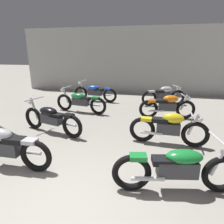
# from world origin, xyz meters

# --- Properties ---
(ground_plane) EXTENTS (60.00, 60.00, 0.00)m
(ground_plane) POSITION_xyz_m (0.00, 0.00, 0.00)
(ground_plane) COLOR gray
(back_wall) EXTENTS (13.25, 0.24, 3.60)m
(back_wall) POSITION_xyz_m (0.00, 9.28, 1.80)
(back_wall) COLOR #B2B2AD
(back_wall) RESTS_ON ground
(motorcycle_left_row_0) EXTENTS (1.97, 0.48, 0.88)m
(motorcycle_left_row_0) POSITION_xyz_m (-1.62, 0.96, 0.46)
(motorcycle_left_row_0) COLOR black
(motorcycle_left_row_0) RESTS_ON ground
(motorcycle_left_row_1) EXTENTS (2.12, 0.84, 0.97)m
(motorcycle_left_row_1) POSITION_xyz_m (-1.65, 2.81, 0.45)
(motorcycle_left_row_1) COLOR black
(motorcycle_left_row_1) RESTS_ON ground
(motorcycle_left_row_2) EXTENTS (2.16, 0.68, 0.97)m
(motorcycle_left_row_2) POSITION_xyz_m (-1.59, 4.93, 0.45)
(motorcycle_left_row_2) COLOR black
(motorcycle_left_row_2) RESTS_ON ground
(motorcycle_left_row_3) EXTENTS (2.17, 0.68, 0.97)m
(motorcycle_left_row_3) POSITION_xyz_m (-1.60, 6.81, 0.45)
(motorcycle_left_row_3) COLOR black
(motorcycle_left_row_3) RESTS_ON ground
(motorcycle_right_row_0) EXTENTS (2.15, 0.77, 0.97)m
(motorcycle_right_row_0) POSITION_xyz_m (1.69, 0.96, 0.45)
(motorcycle_right_row_0) COLOR black
(motorcycle_right_row_0) RESTS_ON ground
(motorcycle_right_row_1) EXTENTS (1.97, 0.48, 0.88)m
(motorcycle_right_row_1) POSITION_xyz_m (1.62, 2.78, 0.46)
(motorcycle_right_row_1) COLOR black
(motorcycle_right_row_1) RESTS_ON ground
(motorcycle_right_row_2) EXTENTS (1.96, 0.61, 0.88)m
(motorcycle_right_row_2) POSITION_xyz_m (1.68, 4.91, 0.46)
(motorcycle_right_row_2) COLOR black
(motorcycle_right_row_2) RESTS_ON ground
(motorcycle_right_row_3) EXTENTS (1.89, 0.80, 0.88)m
(motorcycle_right_row_3) POSITION_xyz_m (1.59, 6.74, 0.46)
(motorcycle_right_row_3) COLOR black
(motorcycle_right_row_3) RESTS_ON ground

